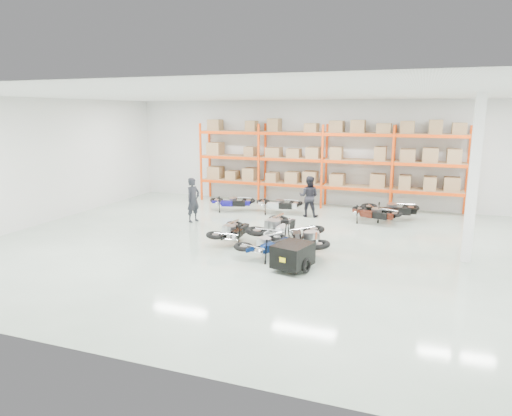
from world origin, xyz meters
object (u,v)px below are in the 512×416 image
at_px(moto_blue_centre, 266,240).
at_px(moto_black_far_left, 231,228).
at_px(moto_back_b, 278,201).
at_px(moto_back_d, 374,210).
at_px(person_left, 193,200).
at_px(trailer, 293,255).
at_px(moto_back_c, 391,206).
at_px(moto_touring_right, 308,233).
at_px(moto_silver_left, 276,223).
at_px(person_back, 309,196).
at_px(moto_back_a, 232,199).

relative_size(moto_blue_centre, moto_black_far_left, 0.96).
distance_m(moto_blue_centre, moto_back_b, 5.65).
bearing_deg(moto_back_d, moto_blue_centre, 173.08).
height_order(moto_black_far_left, moto_back_d, moto_black_far_left).
bearing_deg(moto_blue_centre, person_left, -13.41).
bearing_deg(trailer, person_left, 156.24).
relative_size(moto_back_b, moto_back_c, 0.87).
bearing_deg(moto_black_far_left, trailer, 146.75).
xyz_separation_m(moto_blue_centre, person_left, (-3.89, 3.10, 0.33)).
bearing_deg(moto_blue_centre, trailer, 166.72).
distance_m(moto_blue_centre, moto_touring_right, 1.29).
bearing_deg(trailer, moto_back_b, 125.17).
height_order(moto_blue_centre, moto_silver_left, moto_silver_left).
bearing_deg(person_back, moto_blue_centre, 88.93).
height_order(moto_blue_centre, moto_touring_right, moto_touring_right).
xyz_separation_m(moto_touring_right, trailer, (-0.00, -1.60, -0.18)).
xyz_separation_m(trailer, person_left, (-4.90, 3.90, 0.41)).
distance_m(moto_black_far_left, moto_back_d, 5.71).
xyz_separation_m(moto_blue_centre, moto_back_c, (2.99, 5.77, 0.07)).
relative_size(moto_touring_right, moto_back_b, 1.19).
height_order(moto_silver_left, moto_back_d, moto_silver_left).
height_order(trailer, moto_back_c, moto_back_c).
bearing_deg(moto_back_c, moto_back_a, 81.68).
relative_size(moto_back_c, person_back, 1.16).
relative_size(moto_blue_centre, moto_back_b, 0.99).
height_order(moto_back_a, moto_back_c, moto_back_c).
bearing_deg(moto_back_a, moto_back_b, -98.59).
xyz_separation_m(moto_silver_left, moto_back_b, (-1.12, 3.91, -0.12)).
height_order(moto_silver_left, moto_back_c, moto_silver_left).
bearing_deg(moto_back_d, moto_black_far_left, 155.87).
height_order(moto_silver_left, moto_back_b, moto_silver_left).
distance_m(moto_touring_right, moto_back_b, 5.25).
distance_m(moto_back_d, person_left, 6.66).
height_order(moto_back_d, person_back, person_back).
bearing_deg(trailer, moto_back_a, 139.91).
bearing_deg(person_back, person_left, 29.01).
bearing_deg(moto_back_a, person_back, -103.20).
height_order(moto_back_b, person_left, person_left).
height_order(moto_black_far_left, person_left, person_left).
relative_size(moto_blue_centre, trailer, 0.92).
relative_size(trailer, moto_back_c, 0.94).
distance_m(moto_silver_left, person_back, 3.80).
xyz_separation_m(moto_blue_centre, moto_silver_left, (-0.21, 1.58, 0.13)).
xyz_separation_m(moto_blue_centre, moto_back_b, (-1.33, 5.49, 0.00)).
xyz_separation_m(trailer, moto_back_d, (1.44, 5.91, 0.09)).
distance_m(moto_touring_right, moto_back_c, 5.36).
xyz_separation_m(moto_silver_left, trailer, (1.22, -2.38, -0.21)).
height_order(person_left, person_back, person_left).
xyz_separation_m(moto_silver_left, person_left, (-3.68, 1.52, 0.20)).
relative_size(moto_back_b, person_back, 1.01).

